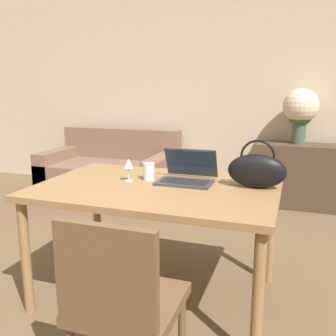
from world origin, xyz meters
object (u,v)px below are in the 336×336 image
object	(u,v)px
chair	(122,300)
laptop	(187,173)
drinking_glass	(149,172)
wine_glass	(129,165)
handbag	(257,170)
couch	(111,173)
flower_vase	(301,110)

from	to	relation	value
chair	laptop	world-z (taller)	laptop
laptop	drinking_glass	size ratio (longest dim) A/B	3.06
wine_glass	handbag	world-z (taller)	handbag
couch	wine_glass	xyz separation A→B (m)	(1.19, -2.00, 0.59)
laptop	wine_glass	size ratio (longest dim) A/B	2.35
drinking_glass	flower_vase	world-z (taller)	flower_vase
laptop	handbag	distance (m)	0.45
wine_glass	flower_vase	distance (m)	2.54
laptop	chair	bearing A→B (deg)	-88.94
wine_glass	handbag	xyz separation A→B (m)	(0.81, 0.10, 0.00)
chair	laptop	size ratio (longest dim) A/B	2.50
chair	drinking_glass	bearing A→B (deg)	105.34
couch	flower_vase	size ratio (longest dim) A/B	2.63
chair	laptop	bearing A→B (deg)	91.20
couch	handbag	bearing A→B (deg)	-43.58
couch	drinking_glass	world-z (taller)	drinking_glass
chair	flower_vase	world-z (taller)	flower_vase
laptop	wine_glass	xyz separation A→B (m)	(-0.37, -0.13, 0.05)
laptop	drinking_glass	bearing A→B (deg)	-167.77
handbag	flower_vase	bearing A→B (deg)	83.72
laptop	flower_vase	distance (m)	2.30
flower_vase	laptop	bearing A→B (deg)	-107.59
chair	drinking_glass	size ratio (longest dim) A/B	7.65
wine_glass	handbag	distance (m)	0.82
wine_glass	flower_vase	size ratio (longest dim) A/B	0.24
drinking_glass	handbag	bearing A→B (deg)	2.37
drinking_glass	wine_glass	bearing A→B (deg)	-147.76
couch	drinking_glass	distance (m)	2.39
chair	couch	xyz separation A→B (m)	(-1.57, 2.92, -0.22)
flower_vase	chair	bearing A→B (deg)	-101.75
drinking_glass	flower_vase	distance (m)	2.44
flower_vase	couch	bearing A→B (deg)	-172.47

